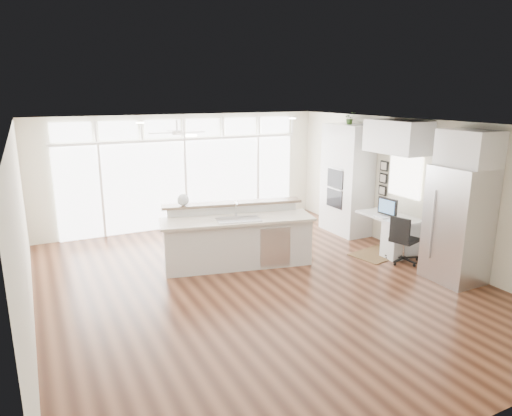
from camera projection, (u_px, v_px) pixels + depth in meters
name	position (u px, v px, depth m)	size (l,w,h in m)	color
floor	(260.00, 284.00, 7.83)	(7.00, 8.00, 0.02)	#3D1F12
ceiling	(260.00, 124.00, 7.17)	(7.00, 8.00, 0.02)	white
wall_back	(184.00, 171.00, 10.96)	(7.00, 0.04, 2.70)	beige
wall_front	(466.00, 306.00, 4.03)	(7.00, 0.04, 2.70)	beige
wall_left	(23.00, 237.00, 5.97)	(0.04, 8.00, 2.70)	beige
wall_right	(417.00, 188.00, 9.02)	(0.04, 8.00, 2.70)	beige
glass_wall	(185.00, 184.00, 10.98)	(5.80, 0.06, 2.08)	silver
transom_row	(183.00, 128.00, 10.66)	(5.90, 0.06, 0.40)	silver
desk_window	(405.00, 176.00, 9.22)	(0.04, 0.85, 0.85)	white
ceiling_fan	(177.00, 128.00, 9.43)	(1.16, 1.16, 0.32)	white
recessed_lights	(254.00, 125.00, 7.34)	(3.40, 3.00, 0.02)	white
oven_cabinet	(347.00, 179.00, 10.46)	(0.64, 1.20, 2.50)	silver
desk_nook	(389.00, 233.00, 9.36)	(0.72, 1.30, 0.76)	silver
upper_cabinets	(397.00, 137.00, 8.89)	(0.64, 1.30, 0.64)	silver
refrigerator	(458.00, 225.00, 7.77)	(0.76, 0.90, 2.00)	silver
fridge_cabinet	(469.00, 148.00, 7.48)	(0.64, 0.90, 0.60)	silver
framed_photos	(383.00, 178.00, 9.79)	(0.06, 0.22, 0.80)	black
kitchen_island	(237.00, 237.00, 8.54)	(2.84, 1.07, 1.13)	silver
rug	(377.00, 254.00, 9.24)	(1.00, 0.72, 0.01)	#352211
office_chair	(404.00, 239.00, 8.74)	(0.47, 0.44, 0.91)	black
fishbowl	(183.00, 200.00, 8.53)	(0.23, 0.23, 0.23)	silver
monitor	(388.00, 207.00, 9.18)	(0.08, 0.47, 0.39)	black
keyboard	(380.00, 217.00, 9.16)	(0.12, 0.33, 0.02)	silver
potted_plant	(350.00, 120.00, 10.13)	(0.24, 0.27, 0.21)	#385C27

